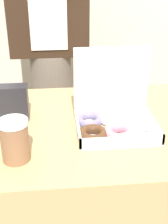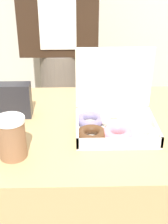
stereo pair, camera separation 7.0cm
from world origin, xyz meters
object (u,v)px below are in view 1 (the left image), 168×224
(donut_box, at_px, (113,120))
(napkin_holder, at_px, (12,103))
(person_customer, at_px, (50,43))
(coffee_cup, at_px, (15,140))

(donut_box, height_order, napkin_holder, donut_box)
(donut_box, height_order, person_customer, person_customer)
(napkin_holder, bearing_deg, donut_box, -19.07)
(person_customer, bearing_deg, donut_box, -72.99)
(coffee_cup, height_order, napkin_holder, same)
(donut_box, distance_m, napkin_holder, 0.37)
(coffee_cup, bearing_deg, napkin_holder, 97.81)
(napkin_holder, xyz_separation_m, person_customer, (0.14, 0.56, 0.07))
(coffee_cup, xyz_separation_m, person_customer, (0.10, 0.83, 0.07))
(coffee_cup, distance_m, person_customer, 0.84)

